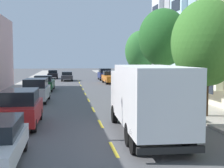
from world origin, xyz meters
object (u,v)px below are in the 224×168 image
object	(u,v)px
street_tree_third	(163,38)
parked_hatchback_black	(53,74)
parked_suv_red	(20,108)
parked_suv_navy	(105,74)
delivery_box_truck	(147,96)
parked_suv_silver	(36,90)
street_tree_second	(207,43)
moving_charcoal_sedan	(67,76)
street_tree_farthest	(140,51)
parked_pickup_orange	(111,78)
parked_pickup_forest	(44,83)

from	to	relation	value
street_tree_third	parked_hatchback_black	bearing A→B (deg)	109.18
parked_suv_red	parked_hatchback_black	bearing A→B (deg)	90.03
parked_hatchback_black	parked_suv_navy	size ratio (longest dim) A/B	0.84
delivery_box_truck	parked_suv_silver	world-z (taller)	delivery_box_truck
parked_suv_silver	parked_suv_red	distance (m)	9.49
street_tree_second	delivery_box_truck	bearing A→B (deg)	-139.85
parked_suv_navy	parked_hatchback_black	bearing A→B (deg)	151.10
parked_suv_red	parked_suv_navy	world-z (taller)	same
parked_hatchback_black	moving_charcoal_sedan	xyz separation A→B (m)	(2.47, -5.59, -0.01)
street_tree_farthest	parked_pickup_orange	size ratio (longest dim) A/B	1.22
delivery_box_truck	parked_suv_red	bearing A→B (deg)	152.98
parked_pickup_orange	delivery_box_truck	bearing A→B (deg)	-94.77
parked_suv_silver	parked_pickup_orange	distance (m)	20.69
parked_pickup_forest	parked_pickup_orange	bearing A→B (deg)	47.79
delivery_box_truck	parked_suv_red	xyz separation A→B (m)	(-6.04, 3.08, -0.88)
street_tree_third	parked_suv_red	distance (m)	14.91
parked_pickup_orange	parked_hatchback_black	bearing A→B (deg)	126.13
parked_suv_silver	parked_hatchback_black	bearing A→B (deg)	89.90
street_tree_third	parked_suv_navy	bearing A→B (deg)	94.45
parked_pickup_forest	street_tree_farthest	bearing A→B (deg)	-2.68
parked_hatchback_black	parked_suv_navy	distance (m)	9.89
street_tree_farthest	moving_charcoal_sedan	xyz separation A→B (m)	(-8.20, 16.38, -3.65)
delivery_box_truck	parked_pickup_forest	xyz separation A→B (m)	(-6.08, 21.74, -1.04)
parked_suv_navy	moving_charcoal_sedan	distance (m)	6.25
street_tree_farthest	parked_suv_red	size ratio (longest dim) A/B	1.36
street_tree_second	parked_pickup_orange	xyz separation A→B (m)	(-1.99, 27.45, -3.66)
street_tree_third	parked_pickup_orange	bearing A→B (deg)	96.05
parked_suv_silver	moving_charcoal_sedan	bearing A→B (deg)	84.26
parked_pickup_orange	street_tree_third	bearing A→B (deg)	-83.95
street_tree_second	parked_pickup_orange	world-z (taller)	street_tree_second
parked_suv_silver	parked_suv_navy	size ratio (longest dim) A/B	1.01
street_tree_farthest	delivery_box_truck	size ratio (longest dim) A/B	0.80
street_tree_second	parked_suv_silver	xyz separation A→B (m)	(-10.72, 8.69, -3.50)
street_tree_second	street_tree_farthest	world-z (taller)	street_tree_second
delivery_box_truck	parked_pickup_orange	world-z (taller)	delivery_box_truck
street_tree_third	parked_suv_navy	distance (m)	26.32
street_tree_farthest	parked_pickup_forest	distance (m)	11.28
moving_charcoal_sedan	parked_pickup_forest	bearing A→B (deg)	-98.91
delivery_box_truck	street_tree_second	bearing A→B (deg)	40.15
street_tree_second	moving_charcoal_sedan	world-z (taller)	street_tree_second
parked_pickup_forest	parked_pickup_orange	xyz separation A→B (m)	(8.70, 9.59, 0.00)
street_tree_second	parked_pickup_orange	distance (m)	27.77
parked_suv_red	street_tree_farthest	bearing A→B (deg)	59.63
street_tree_second	moving_charcoal_sedan	xyz separation A→B (m)	(-8.20, 33.74, -3.74)
street_tree_third	moving_charcoal_sedan	world-z (taller)	street_tree_third
street_tree_third	parked_suv_silver	xyz separation A→B (m)	(-10.72, 0.01, -4.36)
delivery_box_truck	parked_suv_red	size ratio (longest dim) A/B	1.69
street_tree_farthest	parked_hatchback_black	distance (m)	24.70
moving_charcoal_sedan	parked_suv_silver	bearing A→B (deg)	-95.74
parked_pickup_forest	parked_suv_red	size ratio (longest dim) A/B	1.11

